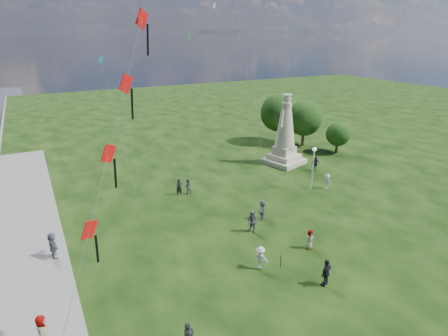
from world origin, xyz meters
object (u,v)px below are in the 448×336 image
person_7 (188,186)px  person_10 (43,333)px  person_9 (315,164)px  person_6 (179,187)px  person_8 (327,181)px  person_1 (252,222)px  person_5 (53,246)px  statue (285,138)px  person_4 (310,239)px  person_2 (260,258)px  person_3 (326,273)px  person_11 (262,210)px  lamppost (314,159)px

person_7 → person_10: 19.11m
person_9 → person_10: bearing=-135.8°
person_6 → person_8: bearing=-22.6°
person_1 → person_5: bearing=-126.7°
statue → person_8: 8.43m
person_1 → person_4: size_ratio=1.22×
person_1 → person_5: (-13.61, 3.28, 0.03)m
person_8 → person_9: size_ratio=0.93×
person_2 → person_4: (4.35, 0.38, -0.06)m
person_3 → person_7: person_3 is taller
person_2 → person_4: size_ratio=1.08×
person_7 → person_11: (3.36, -7.56, 0.07)m
person_10 → person_1: bearing=-60.0°
person_6 → person_9: 15.60m
person_5 → person_8: bearing=-91.0°
person_2 → person_9: size_ratio=0.95×
person_1 → person_6: size_ratio=1.08×
person_4 → person_1: bearing=107.5°
person_5 → person_7: person_5 is taller
person_8 → person_11: size_ratio=0.93×
person_2 → person_10: person_10 is taller
person_6 → person_7: (0.85, -0.01, -0.06)m
statue → person_10: 31.33m
statue → person_5: (-25.32, -8.61, -2.10)m
person_2 → person_11: 6.82m
person_5 → person_8: person_5 is taller
lamppost → person_5: 23.34m
person_4 → person_7: (-3.87, 12.81, 0.03)m
person_2 → person_3: 4.12m
person_3 → person_7: size_ratio=1.18×
lamppost → person_1: (-9.60, -4.53, -2.15)m
person_7 → lamppost: bearing=173.3°
person_1 → person_6: person_1 is taller
person_5 → person_7: size_ratio=1.21×
statue → person_3: size_ratio=4.47×
person_1 → person_7: bearing=166.5°
person_3 → person_1: bearing=-104.9°
statue → person_9: bearing=-84.3°
person_4 → person_9: person_9 is taller
person_4 → person_9: size_ratio=0.88×
person_7 → person_8: (12.38, -5.20, 0.01)m
person_2 → person_5: bearing=18.3°
person_1 → person_6: bearing=171.6°
person_9 → person_10: size_ratio=0.91×
lamppost → person_3: size_ratio=2.36×
person_11 → person_4: bearing=48.9°
person_1 → person_8: bearing=86.2°
person_1 → person_9: person_1 is taller
person_5 → person_7: 13.38m
statue → person_3: statue is taller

